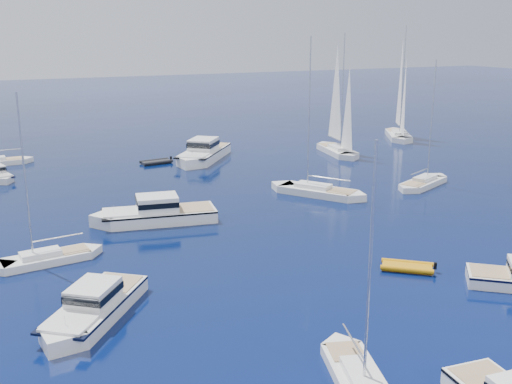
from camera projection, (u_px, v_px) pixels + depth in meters
ground at (407, 312)px, 36.57m from camera, size 400.00×400.00×0.00m
motor_cruiser_left at (94, 318)px, 35.81m from camera, size 8.79×10.00×2.69m
motor_cruiser_centre at (155, 222)px, 53.73m from camera, size 12.38×5.69×3.13m
motor_cruiser_distant at (203, 160)px, 79.60m from camera, size 11.87×13.27×3.59m
sailboat_fore at (358, 384)px, 29.17m from camera, size 4.68×8.87×12.63m
sailboat_mid_r at (317, 195)px, 62.68m from camera, size 8.84×11.06×16.71m
sailboat_mid_l at (46, 263)px, 44.38m from camera, size 9.10×3.38×13.06m
sailboat_centre at (423, 186)px, 66.29m from camera, size 9.83×6.19×14.17m
sailboat_sails_r at (337, 153)px, 83.72m from camera, size 4.91×11.89×16.98m
sailboat_sails_far at (398, 138)px, 95.81m from camera, size 8.83×12.17×17.95m
tender_yellow at (407, 270)px, 43.04m from camera, size 4.31×4.09×0.95m
tender_grey_far at (156, 164)px, 77.38m from camera, size 4.38×2.69×0.95m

